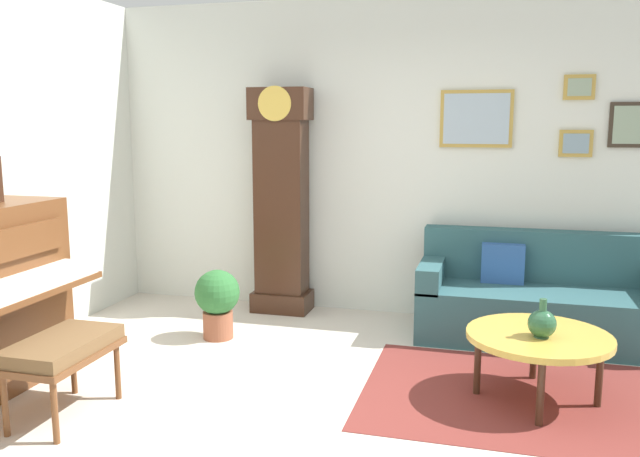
{
  "coord_description": "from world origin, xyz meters",
  "views": [
    {
      "loc": [
        0.93,
        -3.35,
        1.72
      ],
      "look_at": [
        -0.32,
        1.25,
        0.94
      ],
      "focal_mm": 36.3,
      "sensor_mm": 36.0,
      "label": 1
    }
  ],
  "objects": [
    {
      "name": "ground_plane",
      "position": [
        0.0,
        0.0,
        -0.05
      ],
      "size": [
        6.4,
        6.0,
        0.1
      ],
      "primitive_type": "cube",
      "color": "beige"
    },
    {
      "name": "wall_back",
      "position": [
        0.02,
        2.4,
        1.4
      ],
      "size": [
        5.3,
        0.13,
        2.8
      ],
      "color": "silver",
      "rests_on": "ground_plane"
    },
    {
      "name": "area_rug",
      "position": [
        1.2,
        0.71,
        0.0
      ],
      "size": [
        2.1,
        1.5,
        0.01
      ],
      "primitive_type": "cube",
      "color": "maroon",
      "rests_on": "ground_plane"
    },
    {
      "name": "piano_bench",
      "position": [
        -1.46,
        -0.27,
        0.41
      ],
      "size": [
        0.42,
        0.7,
        0.48
      ],
      "color": "brown",
      "rests_on": "ground_plane"
    },
    {
      "name": "grandfather_clock",
      "position": [
        -0.93,
        2.15,
        0.96
      ],
      "size": [
        0.52,
        0.34,
        2.03
      ],
      "color": "#3D2316",
      "rests_on": "ground_plane"
    },
    {
      "name": "couch",
      "position": [
        1.31,
        1.95,
        0.31
      ],
      "size": [
        1.9,
        0.8,
        0.84
      ],
      "color": "#2D565B",
      "rests_on": "ground_plane"
    },
    {
      "name": "coffee_table",
      "position": [
        1.23,
        0.69,
        0.4
      ],
      "size": [
        0.88,
        0.88,
        0.43
      ],
      "color": "gold",
      "rests_on": "ground_plane"
    },
    {
      "name": "green_jug",
      "position": [
        1.24,
        0.62,
        0.52
      ],
      "size": [
        0.17,
        0.17,
        0.24
      ],
      "color": "#234C33",
      "rests_on": "coffee_table"
    },
    {
      "name": "potted_plant",
      "position": [
        -1.18,
        1.27,
        0.32
      ],
      "size": [
        0.36,
        0.36,
        0.56
      ],
      "color": "#935138",
      "rests_on": "ground_plane"
    }
  ]
}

